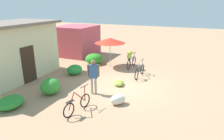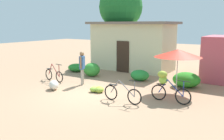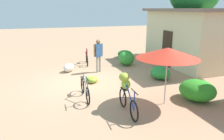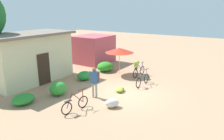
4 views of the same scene
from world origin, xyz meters
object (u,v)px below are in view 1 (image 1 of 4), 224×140
(bicycle_center_loaded, at_px, (130,58))
(banana_pile_on_ground, at_px, (119,83))
(building_low, at_px, (10,51))
(bicycle_leftmost, at_px, (77,104))
(bicycle_near_pile, at_px, (140,71))
(person_vendor, at_px, (93,73))
(market_umbrella, at_px, (110,40))
(shop_pink, at_px, (77,40))
(produce_sack, at_px, (118,99))

(bicycle_center_loaded, bearing_deg, banana_pile_on_ground, -172.50)
(bicycle_center_loaded, bearing_deg, building_low, 129.17)
(bicycle_leftmost, relative_size, bicycle_near_pile, 0.91)
(person_vendor, bearing_deg, bicycle_leftmost, -172.72)
(building_low, distance_m, person_vendor, 5.36)
(building_low, distance_m, bicycle_center_loaded, 7.32)
(market_umbrella, height_order, bicycle_center_loaded, market_umbrella)
(market_umbrella, bearing_deg, shop_pink, 63.52)
(bicycle_leftmost, height_order, person_vendor, person_vendor)
(bicycle_leftmost, height_order, bicycle_near_pile, bicycle_leftmost)
(building_low, xyz_separation_m, banana_pile_on_ground, (1.51, -6.04, -1.50))
(market_umbrella, bearing_deg, banana_pile_on_ground, -148.22)
(shop_pink, height_order, banana_pile_on_ground, shop_pink)
(market_umbrella, bearing_deg, bicycle_near_pile, -117.73)
(produce_sack, bearing_deg, person_vendor, 69.83)
(bicycle_center_loaded, height_order, produce_sack, bicycle_center_loaded)
(banana_pile_on_ground, xyz_separation_m, produce_sack, (-2.04, -0.75, 0.09))
(building_low, bearing_deg, shop_pink, -2.36)
(market_umbrella, height_order, person_vendor, market_umbrella)
(banana_pile_on_ground, height_order, person_vendor, person_vendor)
(building_low, xyz_separation_m, person_vendor, (0.01, -5.33, -0.58))
(bicycle_leftmost, relative_size, person_vendor, 0.92)
(produce_sack, bearing_deg, market_umbrella, 27.42)
(building_low, xyz_separation_m, bicycle_near_pile, (3.21, -6.69, -1.28))
(market_umbrella, distance_m, bicycle_near_pile, 3.20)
(building_low, bearing_deg, bicycle_near_pile, -64.38)
(building_low, distance_m, shop_pink, 6.49)
(bicycle_leftmost, bearing_deg, bicycle_near_pile, -12.73)
(produce_sack, bearing_deg, banana_pile_on_ground, 20.27)
(shop_pink, xyz_separation_m, person_vendor, (-6.46, -5.06, -0.17))
(person_vendor, bearing_deg, produce_sack, -110.17)
(building_low, bearing_deg, person_vendor, -89.87)
(building_low, relative_size, banana_pile_on_ground, 7.27)
(building_low, height_order, bicycle_leftmost, building_low)
(market_umbrella, height_order, produce_sack, market_umbrella)
(bicycle_center_loaded, bearing_deg, market_umbrella, 92.32)
(shop_pink, xyz_separation_m, banana_pile_on_ground, (-4.97, -5.77, -1.08))
(building_low, height_order, market_umbrella, building_low)
(building_low, height_order, person_vendor, building_low)
(market_umbrella, distance_m, person_vendor, 4.73)
(bicycle_leftmost, xyz_separation_m, bicycle_center_loaded, (6.39, -0.08, 0.39))
(bicycle_leftmost, height_order, banana_pile_on_ground, bicycle_leftmost)
(shop_pink, distance_m, bicycle_center_loaded, 5.71)
(market_umbrella, relative_size, person_vendor, 1.23)
(produce_sack, bearing_deg, bicycle_center_loaded, 12.75)
(shop_pink, relative_size, banana_pile_on_ground, 4.05)
(market_umbrella, distance_m, bicycle_leftmost, 6.64)
(market_umbrella, relative_size, banana_pile_on_ground, 2.64)
(building_low, height_order, bicycle_center_loaded, building_low)
(building_low, xyz_separation_m, market_umbrella, (4.53, -4.17, 0.17))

